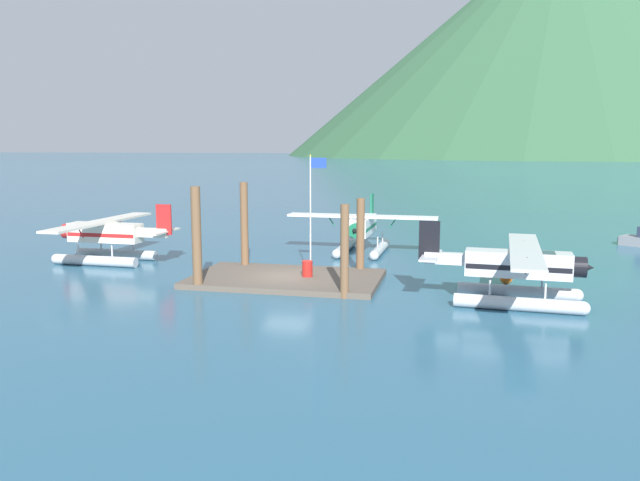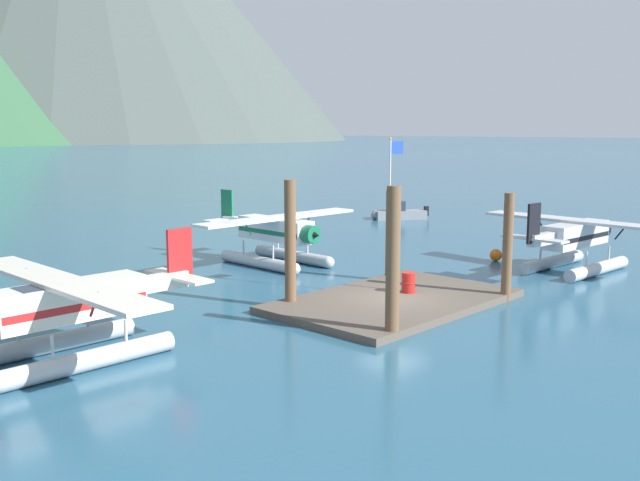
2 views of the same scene
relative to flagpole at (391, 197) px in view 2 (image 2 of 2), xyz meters
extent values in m
plane|color=#285670|center=(-1.22, -1.16, -4.39)|extent=(1200.00, 1200.00, 0.00)
cube|color=brown|center=(-1.22, -1.16, -4.24)|extent=(10.35, 6.48, 0.30)
cylinder|color=brown|center=(-5.18, -4.11, -1.70)|extent=(0.50, 0.50, 5.39)
cylinder|color=brown|center=(2.61, -4.24, -2.07)|extent=(0.43, 0.43, 4.65)
cylinder|color=brown|center=(-4.60, 1.58, -1.75)|extent=(0.47, 0.47, 5.29)
cylinder|color=brown|center=(2.43, 1.89, -2.18)|extent=(0.48, 0.48, 4.43)
cylinder|color=silver|center=(-0.12, 0.00, -0.82)|extent=(0.08, 0.08, 6.55)
cube|color=#1E3DB2|center=(0.33, 0.00, 2.11)|extent=(0.90, 0.03, 0.56)
sphere|color=gold|center=(-0.12, 0.00, 2.51)|extent=(0.10, 0.10, 0.10)
cylinder|color=#AD1E19|center=(-0.05, -1.04, -3.65)|extent=(0.58, 0.58, 0.88)
torus|color=#AD1E19|center=(-0.05, -1.04, -3.65)|extent=(0.62, 0.62, 0.04)
sphere|color=orange|center=(10.63, 0.79, -4.05)|extent=(0.68, 0.68, 0.68)
cylinder|color=#B7BABF|center=(2.71, 8.96, -4.07)|extent=(0.74, 5.61, 0.64)
sphere|color=#B7BABF|center=(2.66, 6.16, -4.07)|extent=(0.64, 0.64, 0.64)
cylinder|color=#B7BABF|center=(0.21, 9.01, -4.07)|extent=(0.74, 5.61, 0.64)
sphere|color=#B7BABF|center=(0.16, 6.21, -4.07)|extent=(0.64, 0.64, 0.64)
cylinder|color=#B7BABF|center=(2.69, 7.76, -3.40)|extent=(0.10, 0.10, 0.70)
cylinder|color=#B7BABF|center=(2.73, 10.16, -3.40)|extent=(0.10, 0.10, 0.70)
cylinder|color=#B7BABF|center=(0.19, 7.81, -3.40)|extent=(0.10, 0.10, 0.70)
cylinder|color=#B7BABF|center=(0.23, 10.21, -3.40)|extent=(0.10, 0.10, 0.70)
cube|color=white|center=(1.46, 8.98, -2.45)|extent=(1.33, 4.82, 1.20)
cube|color=#196B47|center=(1.46, 8.98, -2.55)|extent=(1.35, 4.73, 0.24)
cube|color=#283347|center=(1.44, 7.90, -2.12)|extent=(1.07, 1.12, 0.56)
cube|color=white|center=(1.46, 8.68, -1.78)|extent=(10.42, 1.59, 0.14)
cylinder|color=#196B47|center=(3.65, 8.64, -2.12)|extent=(0.62, 0.09, 0.84)
cylinder|color=#196B47|center=(-0.74, 8.73, -2.12)|extent=(0.62, 0.09, 0.84)
cylinder|color=#196B47|center=(1.41, 6.28, -2.45)|extent=(0.97, 0.62, 0.96)
cone|color=black|center=(1.40, 5.83, -2.45)|extent=(0.37, 0.36, 0.36)
cube|color=white|center=(1.52, 12.23, -2.35)|extent=(0.48, 2.21, 0.56)
cube|color=#196B47|center=(1.54, 13.13, -1.50)|extent=(0.14, 1.00, 1.90)
cube|color=white|center=(1.54, 13.03, -2.25)|extent=(3.21, 0.86, 0.10)
cylinder|color=#B7BABF|center=(10.86, -2.39, -4.07)|extent=(5.63, 1.00, 0.64)
sphere|color=#B7BABF|center=(13.65, -2.57, -4.07)|extent=(0.64, 0.64, 0.64)
cylinder|color=#B7BABF|center=(10.70, -4.89, -4.07)|extent=(5.63, 1.00, 0.64)
sphere|color=#B7BABF|center=(13.49, -5.07, -4.07)|extent=(0.64, 0.64, 0.64)
cylinder|color=#B7BABF|center=(12.06, -2.47, -3.40)|extent=(0.10, 0.10, 0.70)
cylinder|color=#B7BABF|center=(9.66, -2.31, -3.40)|extent=(0.10, 0.10, 0.70)
cylinder|color=#B7BABF|center=(11.90, -4.96, -3.40)|extent=(0.10, 0.10, 0.70)
cylinder|color=#B7BABF|center=(9.50, -4.81, -3.40)|extent=(0.10, 0.10, 0.70)
cube|color=silver|center=(10.78, -3.64, -2.45)|extent=(4.87, 1.55, 1.20)
cube|color=black|center=(10.78, -3.64, -2.55)|extent=(4.78, 1.56, 0.24)
cube|color=#283347|center=(11.86, -3.71, -2.12)|extent=(1.17, 1.12, 0.56)
cube|color=silver|center=(11.08, -3.66, -1.78)|extent=(2.07, 10.47, 0.14)
cylinder|color=black|center=(11.22, -1.46, -2.12)|extent=(0.12, 0.63, 0.84)
cylinder|color=black|center=(10.94, -5.85, -2.12)|extent=(0.12, 0.63, 0.84)
cylinder|color=black|center=(13.47, -3.81, -2.45)|extent=(0.66, 1.00, 0.96)
cone|color=black|center=(13.92, -3.84, -2.45)|extent=(0.37, 0.38, 0.36)
cube|color=silver|center=(7.53, -3.43, -2.35)|extent=(2.22, 0.58, 0.56)
cube|color=black|center=(6.64, -3.37, -1.50)|extent=(1.01, 0.18, 1.90)
cube|color=silver|center=(6.74, -3.38, -2.25)|extent=(1.00, 3.24, 0.10)
cylinder|color=#B7BABF|center=(-14.10, 0.55, -4.07)|extent=(5.61, 0.76, 0.64)
cylinder|color=#B7BABF|center=(-14.05, 3.05, -4.07)|extent=(5.61, 0.76, 0.64)
cylinder|color=#B7BABF|center=(-15.30, 0.58, -3.40)|extent=(0.10, 0.10, 0.70)
cylinder|color=#B7BABF|center=(-12.90, 0.53, -3.40)|extent=(0.10, 0.10, 0.70)
cylinder|color=#B7BABF|center=(-15.25, 3.08, -3.40)|extent=(0.10, 0.10, 0.70)
cylinder|color=#B7BABF|center=(-12.85, 3.03, -3.40)|extent=(0.10, 0.10, 0.70)
cube|color=silver|center=(-14.07, 1.80, -2.45)|extent=(4.83, 1.34, 1.20)
cube|color=#B21E1E|center=(-14.07, 1.80, -2.55)|extent=(4.73, 1.36, 0.24)
cube|color=#283347|center=(-15.15, 1.83, -2.12)|extent=(1.12, 1.08, 0.56)
cube|color=silver|center=(-14.37, 1.81, -1.78)|extent=(1.62, 10.43, 0.14)
cylinder|color=#B21E1E|center=(-14.42, -0.39, -2.12)|extent=(0.09, 0.62, 0.84)
cylinder|color=#B21E1E|center=(-14.33, 4.01, -2.12)|extent=(0.09, 0.62, 0.84)
cube|color=silver|center=(-10.82, 1.73, -2.35)|extent=(2.21, 0.49, 0.56)
cube|color=#B21E1E|center=(-9.92, 1.71, -1.50)|extent=(1.00, 0.14, 1.90)
cube|color=silver|center=(-10.02, 1.72, -2.25)|extent=(0.87, 3.22, 0.10)
cube|color=gray|center=(22.00, 16.07, -4.04)|extent=(4.31, 3.61, 0.70)
sphere|color=gray|center=(20.26, 17.25, -4.04)|extent=(0.70, 0.70, 0.70)
cube|color=#283347|center=(21.75, 16.24, -3.29)|extent=(1.61, 1.59, 0.80)
cube|color=black|center=(23.88, 14.78, -3.79)|extent=(0.47, 0.48, 0.80)
camera|label=1|loc=(8.00, -33.69, 3.04)|focal=34.95mm
camera|label=2|loc=(-24.42, -18.86, 2.90)|focal=39.81mm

